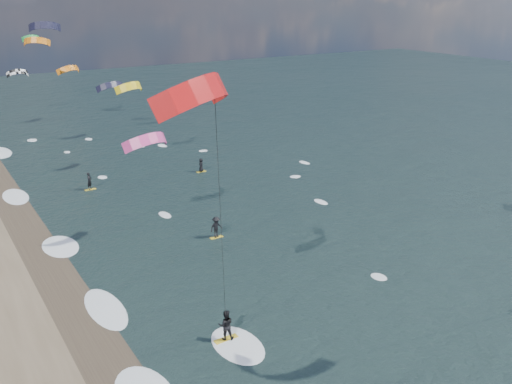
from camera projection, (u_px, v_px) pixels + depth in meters
ground at (396, 384)px, 29.13m from camera, size 260.00×260.00×0.00m
wet_sand_strip at (105, 358)px, 31.21m from camera, size 3.00×240.00×0.00m
kitesurfer_near_b at (221, 185)px, 24.45m from camera, size 7.26×9.16×16.55m
far_kitesurfers at (184, 200)px, 52.11m from camera, size 13.34×17.99×1.83m
bg_kite_field at (71, 66)px, 72.10m from camera, size 12.71×65.85×9.61m
shoreline_surf at (100, 312)px, 35.61m from camera, size 2.40×79.40×0.11m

